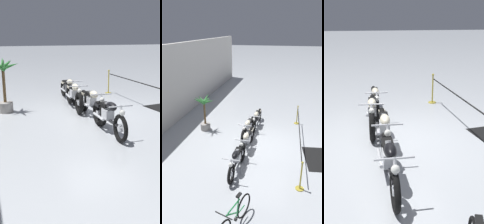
{
  "view_description": "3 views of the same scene",
  "coord_description": "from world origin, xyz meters",
  "views": [
    {
      "loc": [
        -8.55,
        3.74,
        2.53
      ],
      "look_at": [
        -1.26,
        1.17,
        0.4
      ],
      "focal_mm": 45.0,
      "sensor_mm": 36.0,
      "label": 1
    },
    {
      "loc": [
        -8.72,
        -0.95,
        4.95
      ],
      "look_at": [
        1.49,
        1.24,
        0.92
      ],
      "focal_mm": 35.0,
      "sensor_mm": 36.0,
      "label": 2
    },
    {
      "loc": [
        -6.52,
        1.28,
        2.91
      ],
      "look_at": [
        -0.88,
        0.16,
        0.96
      ],
      "focal_mm": 45.0,
      "sensor_mm": 36.0,
      "label": 3
    }
  ],
  "objects": [
    {
      "name": "motorcycle_cream_3",
      "position": [
        1.92,
        0.53,
        0.46
      ],
      "size": [
        2.39,
        0.62,
        0.92
      ],
      "color": "black",
      "rests_on": "ground"
    },
    {
      "name": "stanchion_mid_left",
      "position": [
        2.73,
        -1.59,
        0.36
      ],
      "size": [
        0.28,
        0.28,
        1.05
      ],
      "color": "gold",
      "rests_on": "ground"
    },
    {
      "name": "stanchion_far_left",
      "position": [
        -1.09,
        -1.59,
        0.66
      ],
      "size": [
        5.42,
        0.28,
        1.05
      ],
      "color": "gold",
      "rests_on": "ground"
    },
    {
      "name": "ground_plane",
      "position": [
        0.0,
        0.0,
        0.0
      ],
      "size": [
        120.0,
        120.0,
        0.0
      ],
      "primitive_type": "plane",
      "color": "#B2B7BC"
    },
    {
      "name": "motorcycle_black_0",
      "position": [
        -2.11,
        0.68,
        0.47
      ],
      "size": [
        2.16,
        0.62,
        0.93
      ],
      "color": "black",
      "rests_on": "ground"
    },
    {
      "name": "motorcycle_cream_1",
      "position": [
        -0.66,
        0.57,
        0.46
      ],
      "size": [
        2.41,
        0.62,
        0.95
      ],
      "color": "black",
      "rests_on": "ground"
    },
    {
      "name": "motorcycle_cream_2",
      "position": [
        0.62,
        0.73,
        0.47
      ],
      "size": [
        2.26,
        0.62,
        0.96
      ],
      "color": "black",
      "rests_on": "ground"
    }
  ]
}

